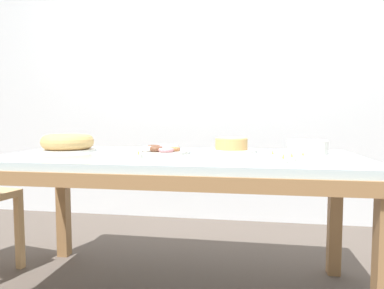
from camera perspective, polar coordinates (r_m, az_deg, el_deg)
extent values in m
cube|color=silver|center=(3.14, 2.89, 11.34)|extent=(8.00, 0.10, 2.60)
cube|color=silver|center=(1.75, -2.30, -2.33)|extent=(1.81, 0.83, 0.04)
cube|color=olive|center=(1.38, -5.58, -6.15)|extent=(1.84, 0.08, 0.06)
cube|color=olive|center=(2.13, -0.19, -2.42)|extent=(1.84, 0.08, 0.06)
cube|color=olive|center=(2.11, -26.42, -2.94)|extent=(0.08, 0.86, 0.06)
cube|color=olive|center=(1.80, 26.43, -4.13)|extent=(0.08, 0.86, 0.06)
cube|color=olive|center=(1.54, 29.38, -18.36)|extent=(0.07, 0.07, 0.67)
cube|color=olive|center=(2.46, -20.66, -9.58)|extent=(0.07, 0.07, 0.67)
cube|color=olive|center=(2.21, 22.70, -11.25)|extent=(0.07, 0.07, 0.67)
cube|color=tan|center=(2.40, -26.81, -12.89)|extent=(0.05, 0.05, 0.45)
cylinder|color=silver|center=(1.94, 6.56, -0.99)|extent=(0.29, 0.29, 0.01)
cylinder|color=tan|center=(1.93, 6.57, 0.06)|extent=(0.18, 0.18, 0.06)
cylinder|color=#F4CA7D|center=(1.93, 6.58, 1.02)|extent=(0.18, 0.18, 0.01)
cylinder|color=silver|center=(2.06, -19.98, -0.89)|extent=(0.30, 0.30, 0.01)
torus|color=tan|center=(2.06, -20.01, 0.42)|extent=(0.29, 0.29, 0.08)
cylinder|color=silver|center=(1.84, -5.00, -1.23)|extent=(0.30, 0.30, 0.01)
torus|color=#B27042|center=(1.81, -3.10, -0.75)|extent=(0.07, 0.07, 0.02)
torus|color=white|center=(1.88, -3.55, -0.46)|extent=(0.08, 0.08, 0.03)
torus|color=pink|center=(1.92, -5.27, -0.41)|extent=(0.08, 0.08, 0.03)
torus|color=brown|center=(1.88, -6.40, -0.50)|extent=(0.08, 0.08, 0.03)
torus|color=white|center=(1.81, -7.35, -0.72)|extent=(0.08, 0.08, 0.03)
torus|color=brown|center=(1.78, -6.04, -0.73)|extent=(0.07, 0.07, 0.03)
torus|color=pink|center=(1.76, -4.34, -0.90)|extent=(0.08, 0.08, 0.02)
cylinder|color=silver|center=(1.91, 18.62, -1.29)|extent=(0.21, 0.21, 0.01)
cylinder|color=silver|center=(1.91, 18.63, -0.99)|extent=(0.21, 0.21, 0.01)
cylinder|color=silver|center=(1.91, 18.64, -0.70)|extent=(0.21, 0.21, 0.01)
cylinder|color=silver|center=(1.91, 18.64, -0.40)|extent=(0.21, 0.21, 0.01)
cylinder|color=silver|center=(1.91, 18.65, -0.10)|extent=(0.21, 0.21, 0.01)
cylinder|color=silver|center=(1.91, 18.66, 0.20)|extent=(0.21, 0.21, 0.01)
cylinder|color=silver|center=(1.90, 18.67, 0.50)|extent=(0.21, 0.21, 0.01)
cylinder|color=silver|center=(1.57, 16.28, -2.28)|extent=(0.04, 0.04, 0.02)
cylinder|color=white|center=(1.57, 16.29, -2.06)|extent=(0.03, 0.03, 0.00)
cone|color=#F9B74C|center=(1.57, 16.30, -1.59)|extent=(0.01, 0.01, 0.02)
cylinder|color=silver|center=(1.62, -8.91, -1.95)|extent=(0.04, 0.04, 0.02)
cylinder|color=white|center=(1.62, -8.92, -1.74)|extent=(0.03, 0.03, 0.00)
cone|color=#F9B74C|center=(1.62, -8.92, -1.29)|extent=(0.01, 0.01, 0.02)
cylinder|color=silver|center=(1.49, 14.96, -2.59)|extent=(0.04, 0.04, 0.02)
cylinder|color=white|center=(1.49, 14.97, -2.36)|extent=(0.03, 0.03, 0.00)
cone|color=#F9B74C|center=(1.49, 14.98, -1.87)|extent=(0.01, 0.01, 0.02)
cylinder|color=silver|center=(1.67, 13.28, -1.86)|extent=(0.04, 0.04, 0.02)
cylinder|color=white|center=(1.67, 13.29, -1.65)|extent=(0.03, 0.03, 0.00)
cone|color=#F9B74C|center=(1.67, 13.29, -1.21)|extent=(0.01, 0.01, 0.02)
cylinder|color=silver|center=(1.65, 18.01, -2.03)|extent=(0.04, 0.04, 0.02)
cylinder|color=white|center=(1.65, 18.01, -1.82)|extent=(0.03, 0.03, 0.00)
cone|color=#F9B74C|center=(1.65, 18.02, -1.37)|extent=(0.01, 0.01, 0.02)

